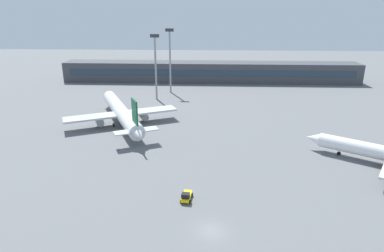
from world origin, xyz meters
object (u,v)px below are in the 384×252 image
baggage_tug_yellow (186,196)px  airplane_mid (121,112)px  floodlight_tower_west (170,56)px  floodlight_tower_east (156,62)px

baggage_tug_yellow → airplane_mid: bearing=118.0°
airplane_mid → floodlight_tower_west: bearing=75.2°
floodlight_tower_east → baggage_tug_yellow: bearing=-77.3°
floodlight_tower_west → airplane_mid: bearing=-104.8°
airplane_mid → floodlight_tower_west: floodlight_tower_west is taller
airplane_mid → baggage_tug_yellow: bearing=-62.0°
baggage_tug_yellow → floodlight_tower_east: size_ratio=0.16×
floodlight_tower_west → baggage_tug_yellow: bearing=-81.8°
baggage_tug_yellow → floodlight_tower_east: 73.02m
airplane_mid → floodlight_tower_east: size_ratio=1.83×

